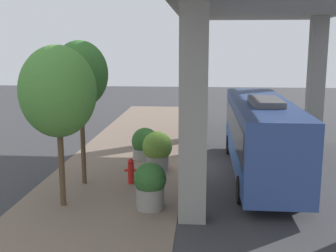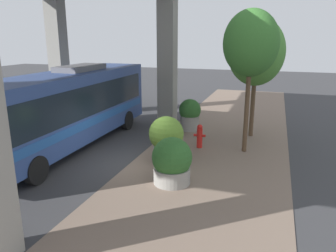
{
  "view_description": "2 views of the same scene",
  "coord_description": "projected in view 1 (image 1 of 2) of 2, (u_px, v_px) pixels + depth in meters",
  "views": [
    {
      "loc": [
        0.8,
        -19.55,
        5.73
      ],
      "look_at": [
        -0.65,
        -2.21,
        2.4
      ],
      "focal_mm": 45.0,
      "sensor_mm": 36.0,
      "label": 1
    },
    {
      "loc": [
        -5.2,
        11.03,
        4.84
      ],
      "look_at": [
        -0.73,
        -2.58,
        0.94
      ],
      "focal_mm": 35.0,
      "sensor_mm": 36.0,
      "label": 2
    }
  ],
  "objects": [
    {
      "name": "ground_plane",
      "position": [
        185.0,
        167.0,
        20.28
      ],
      "size": [
        80.0,
        80.0,
        0.0
      ],
      "primitive_type": "plane",
      "color": "#38383A",
      "rests_on": "ground"
    },
    {
      "name": "sidewalk_strip",
      "position": [
        124.0,
        165.0,
        20.52
      ],
      "size": [
        6.0,
        40.0,
        0.02
      ],
      "color": "#7A6656",
      "rests_on": "ground"
    },
    {
      "name": "overpass",
      "position": [
        277.0,
        16.0,
        18.63
      ],
      "size": [
        9.4,
        20.43,
        8.04
      ],
      "color": "gray",
      "rests_on": "ground"
    },
    {
      "name": "bus",
      "position": [
        261.0,
        133.0,
        18.57
      ],
      "size": [
        2.54,
        10.71,
        3.6
      ],
      "color": "#334C8C",
      "rests_on": "ground"
    },
    {
      "name": "fire_hydrant",
      "position": [
        131.0,
        171.0,
        17.66
      ],
      "size": [
        0.53,
        0.25,
        1.1
      ],
      "color": "red",
      "rests_on": "ground"
    },
    {
      "name": "planter_front",
      "position": [
        145.0,
        144.0,
        21.47
      ],
      "size": [
        1.36,
        1.36,
        1.63
      ],
      "color": "gray",
      "rests_on": "ground"
    },
    {
      "name": "planter_middle",
      "position": [
        157.0,
        150.0,
        19.49
      ],
      "size": [
        1.39,
        1.39,
        1.85
      ],
      "color": "gray",
      "rests_on": "ground"
    },
    {
      "name": "planter_back",
      "position": [
        150.0,
        185.0,
        14.88
      ],
      "size": [
        1.16,
        1.16,
        1.7
      ],
      "color": "gray",
      "rests_on": "ground"
    },
    {
      "name": "street_tree_near",
      "position": [
        80.0,
        75.0,
        16.94
      ],
      "size": [
        2.24,
        2.24,
        5.96
      ],
      "color": "brown",
      "rests_on": "ground"
    },
    {
      "name": "street_tree_far",
      "position": [
        58.0,
        92.0,
        14.59
      ],
      "size": [
        2.68,
        2.68,
        5.78
      ],
      "color": "brown",
      "rests_on": "ground"
    }
  ]
}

